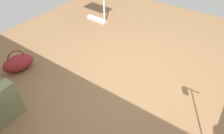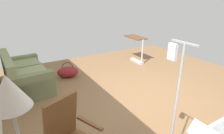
# 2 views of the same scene
# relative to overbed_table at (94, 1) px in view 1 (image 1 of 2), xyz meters

# --- Properties ---
(ground_plane) EXTENTS (7.07, 7.07, 0.00)m
(ground_plane) POSITION_rel_overbed_table_xyz_m (-2.08, 1.44, -0.53)
(ground_plane) COLOR olive
(overbed_table) EXTENTS (0.85, 0.43, 0.84)m
(overbed_table) POSITION_rel_overbed_table_xyz_m (0.00, 0.00, 0.00)
(overbed_table) COLOR #B2B5BA
(overbed_table) RESTS_ON ground
(duffel_bag) EXTENTS (0.46, 0.63, 0.43)m
(duffel_bag) POSITION_rel_overbed_table_xyz_m (-0.07, 2.37, -0.38)
(duffel_bag) COLOR maroon
(duffel_bag) RESTS_ON ground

